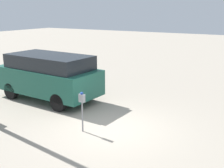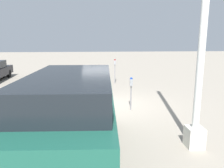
# 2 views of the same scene
# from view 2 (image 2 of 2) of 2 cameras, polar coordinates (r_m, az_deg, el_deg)

# --- Properties ---
(ground_plane) EXTENTS (80.00, 80.00, 0.00)m
(ground_plane) POSITION_cam_2_polar(r_m,az_deg,el_deg) (9.42, 0.26, -5.76)
(ground_plane) COLOR gray
(parking_meter_near) EXTENTS (0.21, 0.13, 1.35)m
(parking_meter_near) POSITION_cam_2_polar(r_m,az_deg,el_deg) (8.65, 5.02, -0.54)
(parking_meter_near) COLOR gray
(parking_meter_near) RESTS_ON ground
(parking_meter_far) EXTENTS (0.21, 0.13, 1.57)m
(parking_meter_far) POSITION_cam_2_polar(r_m,az_deg,el_deg) (13.92, 0.76, 4.83)
(parking_meter_far) COLOR gray
(parking_meter_far) RESTS_ON ground
(lamp_post) EXTENTS (0.44, 0.44, 6.78)m
(lamp_post) POSITION_cam_2_polar(r_m,az_deg,el_deg) (5.81, 22.31, 7.64)
(lamp_post) COLOR beige
(lamp_post) RESTS_ON ground
(parked_van) EXTENTS (4.79, 2.29, 2.01)m
(parked_van) POSITION_cam_2_polar(r_m,az_deg,el_deg) (5.33, -10.77, -7.35)
(parked_van) COLOR #195142
(parked_van) RESTS_ON ground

